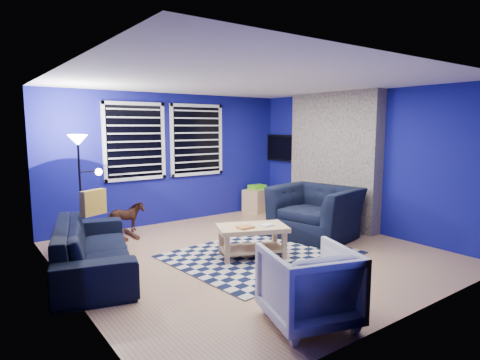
{
  "coord_description": "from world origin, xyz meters",
  "views": [
    {
      "loc": [
        -3.49,
        -4.58,
        1.88
      ],
      "look_at": [
        0.04,
        0.3,
        1.07
      ],
      "focal_mm": 30.0,
      "sensor_mm": 36.0,
      "label": 1
    }
  ],
  "objects_px": {
    "tv": "(283,148)",
    "floor_lamp": "(80,156)",
    "rocking_horse": "(125,218)",
    "armchair_bent": "(309,285)",
    "sofa": "(93,248)",
    "cabinet": "(257,200)",
    "armchair_big": "(315,212)",
    "coffee_table": "(252,235)"
  },
  "relations": [
    {
      "from": "sofa",
      "to": "rocking_horse",
      "type": "distance_m",
      "value": 1.68
    },
    {
      "from": "armchair_big",
      "to": "armchair_bent",
      "type": "bearing_deg",
      "value": -60.52
    },
    {
      "from": "tv",
      "to": "sofa",
      "type": "xyz_separation_m",
      "value": [
        -4.55,
        -1.44,
        -1.07
      ]
    },
    {
      "from": "coffee_table",
      "to": "rocking_horse",
      "type": "bearing_deg",
      "value": 117.24
    },
    {
      "from": "tv",
      "to": "floor_lamp",
      "type": "bearing_deg",
      "value": -176.84
    },
    {
      "from": "armchair_bent",
      "to": "cabinet",
      "type": "height_order",
      "value": "armchair_bent"
    },
    {
      "from": "tv",
      "to": "coffee_table",
      "type": "distance_m",
      "value": 3.49
    },
    {
      "from": "tv",
      "to": "rocking_horse",
      "type": "bearing_deg",
      "value": -179.33
    },
    {
      "from": "rocking_horse",
      "to": "floor_lamp",
      "type": "xyz_separation_m",
      "value": [
        -0.73,
        -0.2,
        1.1
      ]
    },
    {
      "from": "armchair_big",
      "to": "cabinet",
      "type": "height_order",
      "value": "armchair_big"
    },
    {
      "from": "armchair_big",
      "to": "rocking_horse",
      "type": "bearing_deg",
      "value": -138.72
    },
    {
      "from": "armchair_bent",
      "to": "tv",
      "type": "bearing_deg",
      "value": -111.62
    },
    {
      "from": "tv",
      "to": "armchair_bent",
      "type": "distance_m",
      "value": 5.27
    },
    {
      "from": "tv",
      "to": "cabinet",
      "type": "xyz_separation_m",
      "value": [
        -0.52,
        0.25,
        -1.14
      ]
    },
    {
      "from": "armchair_bent",
      "to": "cabinet",
      "type": "relative_size",
      "value": 1.17
    },
    {
      "from": "sofa",
      "to": "armchair_bent",
      "type": "bearing_deg",
      "value": -138.68
    },
    {
      "from": "sofa",
      "to": "coffee_table",
      "type": "distance_m",
      "value": 2.15
    },
    {
      "from": "coffee_table",
      "to": "sofa",
      "type": "bearing_deg",
      "value": 160.26
    },
    {
      "from": "armchair_big",
      "to": "cabinet",
      "type": "relative_size",
      "value": 1.88
    },
    {
      "from": "sofa",
      "to": "cabinet",
      "type": "bearing_deg",
      "value": -52.41
    },
    {
      "from": "cabinet",
      "to": "tv",
      "type": "bearing_deg",
      "value": -44.45
    },
    {
      "from": "coffee_table",
      "to": "floor_lamp",
      "type": "height_order",
      "value": "floor_lamp"
    },
    {
      "from": "sofa",
      "to": "armchair_bent",
      "type": "distance_m",
      "value": 2.87
    },
    {
      "from": "sofa",
      "to": "armchair_big",
      "type": "distance_m",
      "value": 3.59
    },
    {
      "from": "floor_lamp",
      "to": "coffee_table",
      "type": "bearing_deg",
      "value": -46.57
    },
    {
      "from": "armchair_bent",
      "to": "cabinet",
      "type": "distance_m",
      "value": 5.07
    },
    {
      "from": "rocking_horse",
      "to": "cabinet",
      "type": "xyz_separation_m",
      "value": [
        3.09,
        0.29,
        -0.07
      ]
    },
    {
      "from": "sofa",
      "to": "floor_lamp",
      "type": "height_order",
      "value": "floor_lamp"
    },
    {
      "from": "tv",
      "to": "armchair_big",
      "type": "bearing_deg",
      "value": -117.14
    },
    {
      "from": "sofa",
      "to": "armchair_bent",
      "type": "height_order",
      "value": "armchair_bent"
    },
    {
      "from": "armchair_bent",
      "to": "floor_lamp",
      "type": "bearing_deg",
      "value": -56.48
    },
    {
      "from": "tv",
      "to": "coffee_table",
      "type": "bearing_deg",
      "value": -139.38
    },
    {
      "from": "coffee_table",
      "to": "floor_lamp",
      "type": "bearing_deg",
      "value": 133.43
    },
    {
      "from": "sofa",
      "to": "rocking_horse",
      "type": "height_order",
      "value": "sofa"
    },
    {
      "from": "armchair_big",
      "to": "coffee_table",
      "type": "relative_size",
      "value": 1.18
    },
    {
      "from": "floor_lamp",
      "to": "sofa",
      "type": "bearing_deg",
      "value": -99.57
    },
    {
      "from": "floor_lamp",
      "to": "cabinet",
      "type": "bearing_deg",
      "value": 7.3
    },
    {
      "from": "rocking_horse",
      "to": "coffee_table",
      "type": "relative_size",
      "value": 0.56
    },
    {
      "from": "coffee_table",
      "to": "cabinet",
      "type": "bearing_deg",
      "value": 50.34
    },
    {
      "from": "sofa",
      "to": "armchair_bent",
      "type": "xyz_separation_m",
      "value": [
        1.28,
        -2.57,
        0.04
      ]
    },
    {
      "from": "sofa",
      "to": "cabinet",
      "type": "height_order",
      "value": "sofa"
    },
    {
      "from": "rocking_horse",
      "to": "armchair_bent",
      "type": "bearing_deg",
      "value": -168.53
    }
  ]
}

